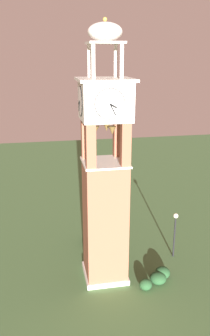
# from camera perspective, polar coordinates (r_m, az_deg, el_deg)

# --- Properties ---
(ground) EXTENTS (80.00, 80.00, 0.00)m
(ground) POSITION_cam_1_polar(r_m,az_deg,el_deg) (25.27, 0.00, -17.10)
(ground) COLOR #476B3D
(clock_tower) EXTENTS (3.23, 3.23, 16.50)m
(clock_tower) POSITION_cam_1_polar(r_m,az_deg,el_deg) (22.08, -0.00, -2.69)
(clock_tower) COLOR #93543D
(clock_tower) RESTS_ON ground
(park_bench) EXTENTS (0.50, 1.61, 0.95)m
(park_bench) POSITION_cam_1_polar(r_m,az_deg,el_deg) (28.75, -3.00, -11.24)
(park_bench) COLOR brown
(park_bench) RESTS_ON ground
(lamp_post) EXTENTS (0.36, 0.36, 3.55)m
(lamp_post) POSITION_cam_1_polar(r_m,az_deg,el_deg) (26.50, 11.37, -9.38)
(lamp_post) COLOR black
(lamp_post) RESTS_ON ground
(trash_bin) EXTENTS (0.52, 0.52, 0.80)m
(trash_bin) POSITION_cam_1_polar(r_m,az_deg,el_deg) (30.15, 0.54, -9.91)
(trash_bin) COLOR #38513D
(trash_bin) RESTS_ON ground
(shrub_near_entry) EXTENTS (1.10, 1.10, 0.73)m
(shrub_near_entry) POSITION_cam_1_polar(r_m,az_deg,el_deg) (24.62, 8.67, -17.36)
(shrub_near_entry) COLOR #234C28
(shrub_near_entry) RESTS_ON ground
(shrub_left_of_tower) EXTENTS (1.02, 1.02, 0.78)m
(shrub_left_of_tower) POSITION_cam_1_polar(r_m,az_deg,el_deg) (25.13, 9.38, -16.51)
(shrub_left_of_tower) COLOR #234C28
(shrub_left_of_tower) RESTS_ON ground
(shrub_behind_bench) EXTENTS (0.83, 0.83, 0.68)m
(shrub_behind_bench) POSITION_cam_1_polar(r_m,az_deg,el_deg) (24.00, 6.67, -18.38)
(shrub_behind_bench) COLOR #234C28
(shrub_behind_bench) RESTS_ON ground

